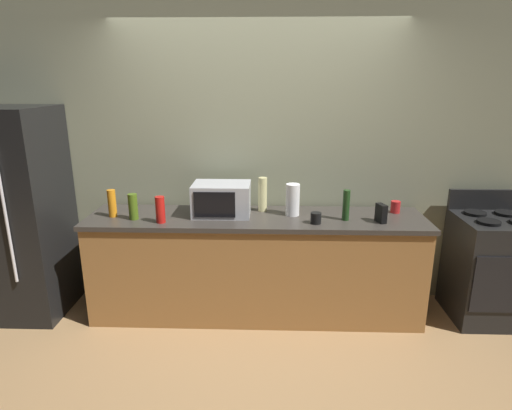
{
  "coord_description": "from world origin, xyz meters",
  "views": [
    {
      "loc": [
        0.12,
        -3.03,
        2.01
      ],
      "look_at": [
        0.0,
        0.4,
        1.0
      ],
      "focal_mm": 30.06,
      "sensor_mm": 36.0,
      "label": 1
    }
  ],
  "objects_px": {
    "bottle_vinegar": "(263,194)",
    "stove_range": "(489,268)",
    "refrigerator": "(17,214)",
    "bottle_hot_sauce": "(160,210)",
    "microwave": "(222,199)",
    "bottle_wine": "(346,205)",
    "mug_black": "(316,218)",
    "bottle_olive_oil": "(133,207)",
    "paper_towel_roll": "(293,200)",
    "bottle_dish_soap": "(112,203)",
    "cordless_phone": "(381,213)",
    "mug_red": "(395,207)"
  },
  "relations": [
    {
      "from": "paper_towel_roll",
      "to": "bottle_olive_oil",
      "type": "relative_size",
      "value": 1.26
    },
    {
      "from": "microwave",
      "to": "bottle_wine",
      "type": "distance_m",
      "value": 1.04
    },
    {
      "from": "bottle_vinegar",
      "to": "stove_range",
      "type": "bearing_deg",
      "value": -4.76
    },
    {
      "from": "bottle_wine",
      "to": "stove_range",
      "type": "bearing_deg",
      "value": 3.2
    },
    {
      "from": "paper_towel_roll",
      "to": "mug_black",
      "type": "xyz_separation_m",
      "value": [
        0.18,
        -0.22,
        -0.09
      ]
    },
    {
      "from": "stove_range",
      "to": "paper_towel_roll",
      "type": "xyz_separation_m",
      "value": [
        -1.69,
        0.05,
        0.57
      ]
    },
    {
      "from": "refrigerator",
      "to": "paper_towel_roll",
      "type": "height_order",
      "value": "refrigerator"
    },
    {
      "from": "mug_red",
      "to": "paper_towel_roll",
      "type": "bearing_deg",
      "value": -173.67
    },
    {
      "from": "paper_towel_roll",
      "to": "bottle_wine",
      "type": "bearing_deg",
      "value": -15.77
    },
    {
      "from": "bottle_wine",
      "to": "bottle_olive_oil",
      "type": "relative_size",
      "value": 1.18
    },
    {
      "from": "refrigerator",
      "to": "bottle_dish_soap",
      "type": "distance_m",
      "value": 0.86
    },
    {
      "from": "stove_range",
      "to": "bottle_olive_oil",
      "type": "distance_m",
      "value": 3.06
    },
    {
      "from": "bottle_dish_soap",
      "to": "bottle_olive_oil",
      "type": "bearing_deg",
      "value": -18.17
    },
    {
      "from": "paper_towel_roll",
      "to": "bottle_vinegar",
      "type": "relative_size",
      "value": 0.91
    },
    {
      "from": "bottle_dish_soap",
      "to": "mug_red",
      "type": "height_order",
      "value": "bottle_dish_soap"
    },
    {
      "from": "bottle_olive_oil",
      "to": "bottle_hot_sauce",
      "type": "distance_m",
      "value": 0.26
    },
    {
      "from": "refrigerator",
      "to": "mug_black",
      "type": "height_order",
      "value": "refrigerator"
    },
    {
      "from": "bottle_olive_oil",
      "to": "mug_red",
      "type": "relative_size",
      "value": 2.1
    },
    {
      "from": "cordless_phone",
      "to": "bottle_dish_soap",
      "type": "relative_size",
      "value": 0.65
    },
    {
      "from": "microwave",
      "to": "bottle_hot_sauce",
      "type": "xyz_separation_m",
      "value": [
        -0.47,
        -0.23,
        -0.03
      ]
    },
    {
      "from": "microwave",
      "to": "bottle_hot_sauce",
      "type": "height_order",
      "value": "microwave"
    },
    {
      "from": "cordless_phone",
      "to": "mug_red",
      "type": "relative_size",
      "value": 1.47
    },
    {
      "from": "stove_range",
      "to": "microwave",
      "type": "xyz_separation_m",
      "value": [
        -2.29,
        0.05,
        0.57
      ]
    },
    {
      "from": "mug_black",
      "to": "microwave",
      "type": "bearing_deg",
      "value": 164.56
    },
    {
      "from": "microwave",
      "to": "cordless_phone",
      "type": "relative_size",
      "value": 3.2
    },
    {
      "from": "refrigerator",
      "to": "cordless_phone",
      "type": "height_order",
      "value": "refrigerator"
    },
    {
      "from": "stove_range",
      "to": "paper_towel_roll",
      "type": "height_order",
      "value": "paper_towel_roll"
    },
    {
      "from": "refrigerator",
      "to": "bottle_hot_sauce",
      "type": "height_order",
      "value": "refrigerator"
    },
    {
      "from": "refrigerator",
      "to": "microwave",
      "type": "bearing_deg",
      "value": 1.57
    },
    {
      "from": "refrigerator",
      "to": "bottle_hot_sauce",
      "type": "bearing_deg",
      "value": -8.09
    },
    {
      "from": "bottle_olive_oil",
      "to": "bottle_vinegar",
      "type": "xyz_separation_m",
      "value": [
        1.06,
        0.27,
        0.04
      ]
    },
    {
      "from": "mug_black",
      "to": "bottle_vinegar",
      "type": "bearing_deg",
      "value": 142.74
    },
    {
      "from": "cordless_phone",
      "to": "mug_red",
      "type": "bearing_deg",
      "value": 37.13
    },
    {
      "from": "paper_towel_roll",
      "to": "mug_black",
      "type": "bearing_deg",
      "value": -50.8
    },
    {
      "from": "bottle_vinegar",
      "to": "mug_black",
      "type": "bearing_deg",
      "value": -37.26
    },
    {
      "from": "refrigerator",
      "to": "cordless_phone",
      "type": "relative_size",
      "value": 12.0
    },
    {
      "from": "mug_black",
      "to": "bottle_hot_sauce",
      "type": "bearing_deg",
      "value": -179.23
    },
    {
      "from": "refrigerator",
      "to": "bottle_olive_oil",
      "type": "height_order",
      "value": "refrigerator"
    },
    {
      "from": "bottle_wine",
      "to": "mug_black",
      "type": "height_order",
      "value": "bottle_wine"
    },
    {
      "from": "bottle_olive_oil",
      "to": "mug_red",
      "type": "height_order",
      "value": "bottle_olive_oil"
    },
    {
      "from": "cordless_phone",
      "to": "bottle_vinegar",
      "type": "bearing_deg",
      "value": 146.53
    },
    {
      "from": "bottle_vinegar",
      "to": "bottle_olive_oil",
      "type": "bearing_deg",
      "value": -165.74
    },
    {
      "from": "cordless_phone",
      "to": "bottle_olive_oil",
      "type": "distance_m",
      "value": 2.02
    },
    {
      "from": "paper_towel_roll",
      "to": "bottle_dish_soap",
      "type": "relative_size",
      "value": 1.17
    },
    {
      "from": "microwave",
      "to": "cordless_phone",
      "type": "bearing_deg",
      "value": -7.15
    },
    {
      "from": "paper_towel_roll",
      "to": "refrigerator",
      "type": "bearing_deg",
      "value": -178.78
    },
    {
      "from": "mug_red",
      "to": "bottle_wine",
      "type": "bearing_deg",
      "value": -154.66
    },
    {
      "from": "microwave",
      "to": "cordless_phone",
      "type": "distance_m",
      "value": 1.31
    },
    {
      "from": "paper_towel_roll",
      "to": "bottle_wine",
      "type": "xyz_separation_m",
      "value": [
        0.43,
        -0.12,
        -0.01
      ]
    },
    {
      "from": "paper_towel_roll",
      "to": "mug_black",
      "type": "distance_m",
      "value": 0.29
    }
  ]
}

